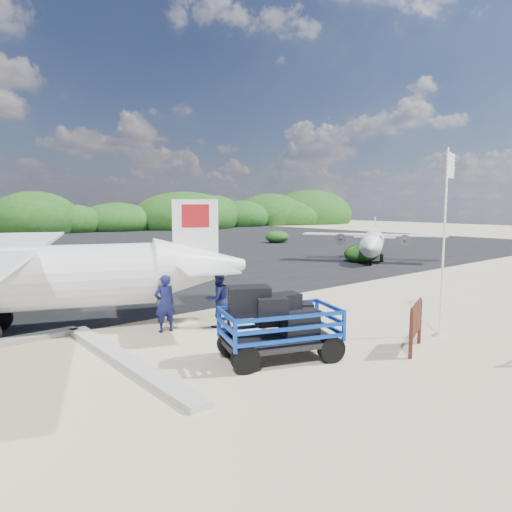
{
  "coord_description": "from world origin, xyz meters",
  "views": [
    {
      "loc": [
        -8.95,
        -8.95,
        3.9
      ],
      "look_at": [
        2.12,
        4.39,
        1.92
      ],
      "focal_mm": 32.0,
      "sensor_mm": 36.0,
      "label": 1
    }
  ],
  "objects_px": {
    "flagpole": "(439,336)",
    "crew_b": "(218,299)",
    "signboard": "(415,351)",
    "aircraft_large": "(227,253)",
    "crew_a": "(165,303)",
    "baggage_cart": "(280,359)"
  },
  "relations": [
    {
      "from": "flagpole",
      "to": "signboard",
      "type": "xyz_separation_m",
      "value": [
        -1.76,
        -0.26,
        0.0
      ]
    },
    {
      "from": "flagpole",
      "to": "crew_a",
      "type": "bearing_deg",
      "value": 136.9
    },
    {
      "from": "crew_a",
      "to": "crew_b",
      "type": "bearing_deg",
      "value": 168.58
    },
    {
      "from": "crew_a",
      "to": "aircraft_large",
      "type": "distance_m",
      "value": 22.58
    },
    {
      "from": "crew_a",
      "to": "crew_b",
      "type": "distance_m",
      "value": 1.68
    },
    {
      "from": "baggage_cart",
      "to": "signboard",
      "type": "height_order",
      "value": "baggage_cart"
    },
    {
      "from": "crew_a",
      "to": "signboard",
      "type": "bearing_deg",
      "value": 134.0
    },
    {
      "from": "baggage_cart",
      "to": "flagpole",
      "type": "relative_size",
      "value": 0.57
    },
    {
      "from": "baggage_cart",
      "to": "signboard",
      "type": "relative_size",
      "value": 1.93
    },
    {
      "from": "baggage_cart",
      "to": "flagpole",
      "type": "distance_m",
      "value": 5.24
    },
    {
      "from": "aircraft_large",
      "to": "flagpole",
      "type": "bearing_deg",
      "value": 90.3
    },
    {
      "from": "baggage_cart",
      "to": "crew_b",
      "type": "bearing_deg",
      "value": 100.74
    },
    {
      "from": "flagpole",
      "to": "signboard",
      "type": "relative_size",
      "value": 3.39
    },
    {
      "from": "flagpole",
      "to": "signboard",
      "type": "bearing_deg",
      "value": -171.68
    },
    {
      "from": "flagpole",
      "to": "signboard",
      "type": "height_order",
      "value": "flagpole"
    },
    {
      "from": "flagpole",
      "to": "crew_b",
      "type": "xyz_separation_m",
      "value": [
        -4.43,
        5.06,
        0.89
      ]
    },
    {
      "from": "crew_b",
      "to": "aircraft_large",
      "type": "relative_size",
      "value": 0.1
    },
    {
      "from": "signboard",
      "to": "crew_b",
      "type": "relative_size",
      "value": 0.9
    },
    {
      "from": "signboard",
      "to": "flagpole",
      "type": "bearing_deg",
      "value": -14.06
    },
    {
      "from": "flagpole",
      "to": "crew_a",
      "type": "distance_m",
      "value": 8.28
    },
    {
      "from": "crew_b",
      "to": "crew_a",
      "type": "bearing_deg",
      "value": -13.01
    },
    {
      "from": "flagpole",
      "to": "crew_b",
      "type": "distance_m",
      "value": 6.78
    }
  ]
}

